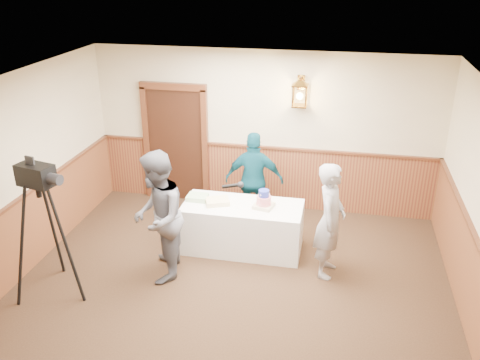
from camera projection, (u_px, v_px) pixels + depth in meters
The scene contains 10 objects.
ground at pixel (217, 328), 6.22m from camera, with size 7.00×7.00×0.00m, color #301E12.
room_shell at pixel (219, 201), 6.03m from camera, with size 6.02×7.02×2.81m.
display_table at pixel (243, 227), 7.78m from camera, with size 1.80×0.80×0.75m, color white.
tiered_cake at pixel (264, 201), 7.52m from camera, with size 0.33×0.33×0.28m.
sheet_cake_yellow at pixel (217, 201), 7.67m from camera, with size 0.35×0.27×0.07m, color #D8C081.
sheet_cake_green at pixel (197, 197), 7.80m from camera, with size 0.31×0.25×0.07m, color #99CE91.
interviewer at pixel (158, 217), 6.88m from camera, with size 1.61×1.04×1.87m.
baker at pixel (330, 221), 6.99m from camera, with size 0.61×0.40×1.68m, color #929398.
assistant_p at pixel (254, 180), 8.33m from camera, with size 0.96×0.40×1.63m, color #0C4251.
tv_camera_rig at pixel (47, 238), 6.57m from camera, with size 0.73×0.68×1.86m.
Camera 1 is at (1.27, -4.80, 4.17)m, focal length 38.00 mm.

